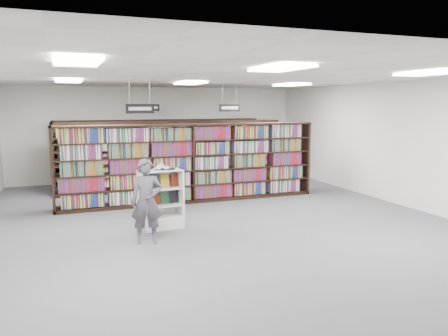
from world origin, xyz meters
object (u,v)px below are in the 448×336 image
object	(u,v)px
open_book	(161,168)
endcap_display	(160,208)
shopper	(147,201)
bookshelf_row_near	(191,163)

from	to	relation	value
open_book	endcap_display	bearing A→B (deg)	-123.75
shopper	endcap_display	bearing A→B (deg)	73.90
bookshelf_row_near	open_book	size ratio (longest dim) A/B	10.51
bookshelf_row_near	shopper	xyz separation A→B (m)	(-1.80, -3.15, -0.25)
bookshelf_row_near	shopper	distance (m)	3.64
endcap_display	open_book	xyz separation A→B (m)	(0.03, 0.02, 0.85)
bookshelf_row_near	open_book	distance (m)	2.59
bookshelf_row_near	shopper	world-z (taller)	bookshelf_row_near
endcap_display	shopper	world-z (taller)	shopper
bookshelf_row_near	endcap_display	size ratio (longest dim) A/B	5.55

